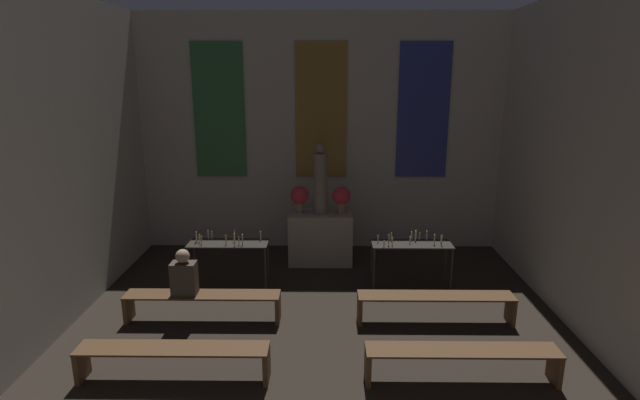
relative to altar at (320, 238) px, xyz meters
The scene contains 12 objects.
wall_back 2.13m from the altar, 90.00° to the left, with size 7.48×0.16×4.73m.
altar is the anchor object (origin of this frame).
statue 1.11m from the altar, ahead, with size 0.25×0.25×1.31m.
flower_vase_left 0.90m from the altar, behind, with size 0.34×0.34×0.51m.
flower_vase_right 0.90m from the altar, ahead, with size 0.34×0.34×0.51m.
candle_rack_left 1.93m from the altar, 144.55° to the right, with size 1.35×0.48×0.98m.
candle_rack_right 1.92m from the altar, 35.55° to the right, with size 1.35×0.48×0.98m.
pew_third_left 4.21m from the altar, 113.99° to the right, with size 2.28×0.36×0.43m.
pew_third_right 4.21m from the altar, 66.01° to the right, with size 2.28×0.36×0.43m.
pew_back_left 2.94m from the altar, 125.69° to the right, with size 2.28×0.36×0.43m.
pew_back_right 2.94m from the altar, 54.31° to the right, with size 2.28×0.36×0.43m.
person_seated 3.09m from the altar, 129.46° to the right, with size 0.36×0.24×0.69m.
Camera 1 is at (0.09, -0.38, 3.59)m, focal length 28.00 mm.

